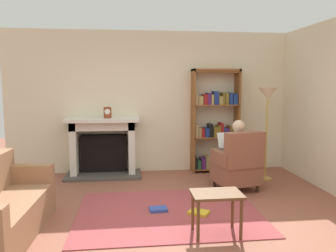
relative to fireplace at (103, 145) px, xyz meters
The scene contains 12 objects.
ground 2.57m from the fireplace, 66.77° to the right, with size 14.00×14.00×0.00m, color #925340.
back_wall 1.28m from the fireplace, 14.33° to the left, with size 5.60×0.10×2.70m, color beige.
side_wall_right 3.86m from the fireplace, 16.08° to the right, with size 0.10×5.20×2.70m, color beige.
area_rug 2.30m from the fireplace, 63.73° to the right, with size 2.40×1.80×0.01m, color #A14244.
fireplace is the anchor object (origin of this frame).
mantel_clock 0.63m from the fireplace, 46.04° to the right, with size 0.14×0.14×0.20m.
bookshelf 2.16m from the fireplace, ahead, with size 0.91×0.32×1.98m.
armchair_reading 2.51m from the fireplace, 28.53° to the right, with size 0.77×0.75×0.97m.
seated_reader 2.43m from the fireplace, 26.45° to the right, with size 0.44×0.58×1.14m.
side_table 3.08m from the fireplace, 61.96° to the right, with size 0.56×0.39×0.50m.
scattered_books 2.38m from the fireplace, 60.93° to the right, with size 0.80×0.41×0.04m.
floor_lamp 3.07m from the fireplace, 12.44° to the right, with size 0.32×0.32×1.64m.
Camera 1 is at (-0.49, -3.91, 1.70)m, focal length 35.61 mm.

